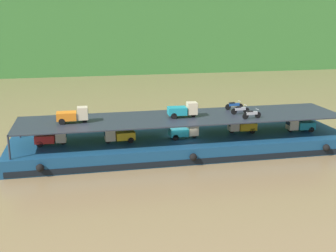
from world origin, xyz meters
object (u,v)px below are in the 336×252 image
mini_truck_lower_fore (242,126)px  motorcycle_upper_port (252,114)px  mini_truck_lower_stern (51,138)px  motorcycle_upper_stbd (234,105)px  mini_truck_lower_mid (184,131)px  mini_truck_upper_stern (73,115)px  motorcycle_upper_centre (240,110)px  mini_truck_upper_mid (183,110)px  mini_truck_lower_bow (300,125)px  mini_truck_lower_aft (119,135)px  cargo_barge (183,145)px

mini_truck_lower_fore → motorcycle_upper_port: size_ratio=1.46×
mini_truck_lower_stern → motorcycle_upper_stbd: 17.94m
mini_truck_lower_stern → motorcycle_upper_stbd: size_ratio=1.46×
motorcycle_upper_port → mini_truck_lower_mid: bearing=164.1°
mini_truck_upper_stern → motorcycle_upper_centre: mini_truck_upper_stern is taller
mini_truck_upper_mid → motorcycle_upper_centre: size_ratio=1.46×
mini_truck_lower_stern → mini_truck_lower_bow: 23.90m
mini_truck_upper_stern → mini_truck_lower_aft: bearing=-3.5°
mini_truck_lower_stern → motorcycle_upper_centre: size_ratio=1.46×
mini_truck_upper_stern → cargo_barge: bearing=0.3°
mini_truck_lower_aft → mini_truck_lower_fore: 12.13m
motorcycle_upper_stbd → cargo_barge: bearing=-161.1°
mini_truck_upper_mid → motorcycle_upper_centre: (5.66, 0.08, -0.26)m
mini_truck_lower_stern → mini_truck_lower_fore: size_ratio=1.00×
mini_truck_lower_fore → mini_truck_lower_bow: same height
mini_truck_lower_bow → mini_truck_lower_mid: bearing=179.5°
mini_truck_lower_mid → mini_truck_upper_stern: (-10.08, 0.19, 2.00)m
cargo_barge → motorcycle_upper_stbd: (5.76, 1.97, 3.18)m
mini_truck_upper_mid → motorcycle_upper_stbd: size_ratio=1.46×
cargo_barge → motorcycle_upper_port: bearing=-17.8°
mini_truck_lower_bow → motorcycle_upper_stbd: size_ratio=1.46×
mini_truck_lower_aft → mini_truck_lower_bow: 17.93m
mini_truck_lower_bow → motorcycle_upper_stbd: bearing=159.3°
mini_truck_lower_mid → motorcycle_upper_centre: motorcycle_upper_centre is taller
cargo_barge → mini_truck_upper_stern: (-10.01, -0.05, 3.44)m
mini_truck_lower_stern → mini_truck_upper_mid: size_ratio=1.00×
mini_truck_lower_stern → motorcycle_upper_centre: (17.65, -0.10, 1.74)m
mini_truck_lower_mid → mini_truck_lower_fore: bearing=6.8°
mini_truck_lower_aft → motorcycle_upper_stbd: (11.80, 2.27, 1.74)m
mini_truck_lower_stern → motorcycle_upper_stbd: (17.76, 1.85, 1.74)m
motorcycle_upper_centre → mini_truck_lower_stern: bearing=179.7°
mini_truck_lower_fore → cargo_barge: bearing=-175.5°
mini_truck_lower_stern → mini_truck_lower_bow: (23.89, -0.47, 0.00)m
mini_truck_upper_mid → mini_truck_lower_bow: bearing=-1.4°
mini_truck_lower_mid → mini_truck_upper_stern: size_ratio=1.01×
mini_truck_upper_mid → motorcycle_upper_centre: bearing=0.8°
cargo_barge → mini_truck_lower_bow: bearing=-1.7°
mini_truck_lower_bow → motorcycle_upper_port: (-5.88, -1.58, 1.74)m
mini_truck_lower_stern → motorcycle_upper_stbd: motorcycle_upper_stbd is taller
mini_truck_lower_mid → motorcycle_upper_port: (5.94, -1.70, 1.74)m
mini_truck_lower_fore → motorcycle_upper_stbd: motorcycle_upper_stbd is taller
mini_truck_lower_stern → mini_truck_lower_mid: same height
cargo_barge → mini_truck_lower_fore: bearing=4.5°
mini_truck_lower_fore → motorcycle_upper_port: (-0.06, -2.41, 1.74)m
mini_truck_lower_stern → mini_truck_lower_bow: same height
mini_truck_upper_mid → cargo_barge: bearing=81.6°
cargo_barge → mini_truck_lower_bow: mini_truck_lower_bow is taller
mini_truck_lower_fore → motorcycle_upper_stbd: size_ratio=1.46×
mini_truck_lower_stern → mini_truck_lower_mid: (12.07, -0.35, 0.00)m
mini_truck_lower_stern → mini_truck_lower_mid: size_ratio=1.01×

